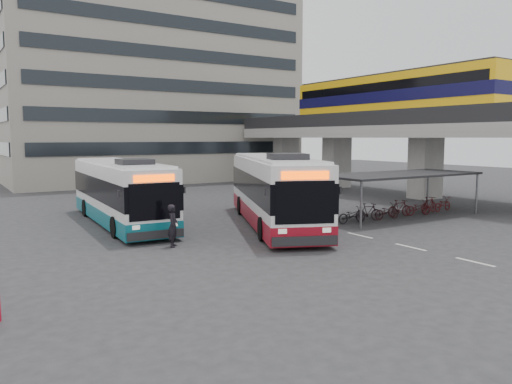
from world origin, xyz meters
TOP-DOWN VIEW (x-y plane):
  - ground at (0.00, 0.00)m, footprint 120.00×120.00m
  - viaduct at (17.00, 11.94)m, footprint 8.00×32.00m
  - bike_shelter at (8.50, 3.00)m, footprint 10.00×4.00m
  - office_block at (6.00, 36.00)m, footprint 30.00×15.00m
  - road_markings at (2.50, -3.00)m, footprint 0.15×7.60m
  - bus_main at (0.81, 4.74)m, footprint 7.85×13.16m
  - bus_teal at (-5.97, 9.42)m, footprint 3.37×12.26m
  - pedestrian at (-5.91, 2.49)m, footprint 0.72×0.79m

SIDE VIEW (x-z plane):
  - ground at x=0.00m, z-range 0.00..0.00m
  - road_markings at x=2.50m, z-range 0.00..0.01m
  - pedestrian at x=-5.91m, z-range 0.00..1.81m
  - bike_shelter at x=8.50m, z-range 0.09..2.63m
  - bus_teal at x=-5.97m, z-range -0.13..3.46m
  - bus_main at x=0.81m, z-range -0.14..3.74m
  - viaduct at x=17.00m, z-range 1.39..11.07m
  - office_block at x=6.00m, z-range 0.00..25.00m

